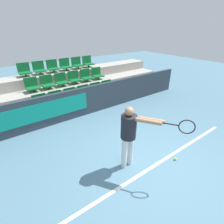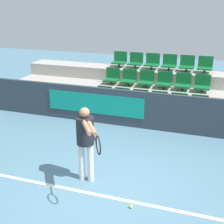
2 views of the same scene
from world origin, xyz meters
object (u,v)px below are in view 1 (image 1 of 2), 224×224
(stadium_chair_14, at_px, (53,67))
(stadium_chair_15, at_px, (65,65))
(stadium_chair_9, at_px, (74,78))
(stadium_chair_12, at_px, (24,71))
(stadium_chair_5, at_px, (108,87))
(stadium_chair_6, at_px, (32,86))
(stadium_chair_1, at_px, (56,99))
(stadium_chair_3, at_px, (84,93))
(stadium_chair_2, at_px, (71,96))
(tennis_ball, at_px, (175,159))
(stadium_chair_8, at_px, (61,80))
(stadium_chair_11, at_px, (97,74))
(stadium_chair_4, at_px, (96,90))
(tennis_player, at_px, (131,132))
(stadium_chair_16, at_px, (77,64))
(stadium_chair_17, at_px, (88,62))
(stadium_chair_10, at_px, (86,76))
(stadium_chair_13, at_px, (39,69))
(stadium_chair_7, at_px, (47,83))
(stadium_chair_0, at_px, (40,103))

(stadium_chair_14, height_order, stadium_chair_15, same)
(stadium_chair_9, xyz_separation_m, stadium_chair_12, (-1.78, 0.86, 0.42))
(stadium_chair_14, xyz_separation_m, stadium_chair_15, (0.59, 0.00, 0.00))
(stadium_chair_5, height_order, stadium_chair_6, stadium_chair_6)
(stadium_chair_1, height_order, stadium_chair_3, same)
(stadium_chair_2, relative_size, tennis_ball, 8.04)
(stadium_chair_8, height_order, stadium_chair_12, stadium_chair_12)
(stadium_chair_2, relative_size, stadium_chair_11, 1.00)
(stadium_chair_3, distance_m, stadium_chair_4, 0.59)
(tennis_player, bearing_deg, stadium_chair_5, 28.43)
(stadium_chair_11, bearing_deg, stadium_chair_9, 180.00)
(stadium_chair_6, bearing_deg, stadium_chair_4, -19.85)
(stadium_chair_6, bearing_deg, stadium_chair_15, 25.71)
(stadium_chair_14, distance_m, stadium_chair_16, 1.19)
(stadium_chair_1, distance_m, stadium_chair_12, 2.00)
(stadium_chair_3, xyz_separation_m, stadium_chair_17, (1.19, 1.71, 0.84))
(stadium_chair_5, height_order, tennis_ball, stadium_chair_5)
(stadium_chair_15, bearing_deg, stadium_chair_9, -90.00)
(stadium_chair_9, xyz_separation_m, stadium_chair_11, (1.19, 0.00, 0.00))
(tennis_ball, bearing_deg, stadium_chair_12, 109.24)
(stadium_chair_5, bearing_deg, stadium_chair_9, 144.17)
(stadium_chair_6, relative_size, stadium_chair_10, 1.00)
(stadium_chair_13, bearing_deg, stadium_chair_15, 0.00)
(stadium_chair_13, bearing_deg, stadium_chair_4, -43.91)
(stadium_chair_6, distance_m, stadium_chair_10, 2.37)
(tennis_ball, bearing_deg, stadium_chair_11, 80.64)
(stadium_chair_7, xyz_separation_m, stadium_chair_14, (0.59, 0.86, 0.42))
(stadium_chair_0, bearing_deg, stadium_chair_7, 55.30)
(stadium_chair_7, height_order, stadium_chair_17, stadium_chair_17)
(stadium_chair_12, height_order, stadium_chair_15, same)
(stadium_chair_11, relative_size, stadium_chair_14, 1.00)
(stadium_chair_0, relative_size, stadium_chair_15, 1.00)
(stadium_chair_5, bearing_deg, stadium_chair_0, 180.00)
(stadium_chair_13, relative_size, stadium_chair_17, 1.00)
(stadium_chair_10, height_order, stadium_chair_12, stadium_chair_12)
(stadium_chair_6, distance_m, stadium_chair_16, 2.56)
(stadium_chair_1, xyz_separation_m, stadium_chair_16, (1.78, 1.71, 0.84))
(stadium_chair_7, relative_size, tennis_ball, 8.04)
(stadium_chair_3, height_order, stadium_chair_7, stadium_chair_7)
(stadium_chair_4, xyz_separation_m, stadium_chair_13, (-1.78, 1.71, 0.84))
(stadium_chair_5, height_order, tennis_player, tennis_player)
(stadium_chair_14, xyz_separation_m, stadium_chair_16, (1.19, 0.00, 0.00))
(stadium_chair_2, relative_size, stadium_chair_3, 1.00)
(stadium_chair_1, xyz_separation_m, tennis_ball, (1.52, -4.33, -0.61))
(stadium_chair_14, xyz_separation_m, stadium_chair_17, (1.78, 0.00, 0.00))
(stadium_chair_1, xyz_separation_m, stadium_chair_5, (2.37, 0.00, 0.00))
(stadium_chair_11, height_order, tennis_player, tennis_player)
(stadium_chair_0, relative_size, stadium_chair_3, 1.00)
(stadium_chair_0, height_order, stadium_chair_17, stadium_chair_17)
(stadium_chair_17, bearing_deg, stadium_chair_1, -144.17)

